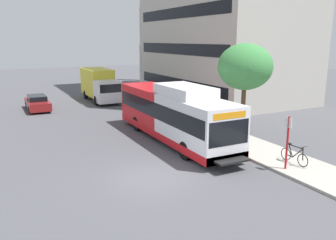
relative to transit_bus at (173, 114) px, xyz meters
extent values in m
plane|color=#4C4C51|center=(-3.70, 3.10, -1.70)|extent=(120.00, 120.00, 0.00)
cube|color=#A8A399|center=(3.30, 1.10, -1.63)|extent=(3.00, 56.00, 0.14)
cube|color=white|center=(0.00, -2.82, -0.02)|extent=(2.54, 5.80, 2.73)
cube|color=red|center=(0.00, 2.98, -0.02)|extent=(2.54, 5.80, 2.73)
cube|color=red|center=(0.00, 0.08, -1.16)|extent=(2.57, 11.60, 0.44)
cube|color=black|center=(0.00, 0.08, 0.35)|extent=(2.58, 11.25, 0.96)
cube|color=black|center=(0.00, -5.68, 0.15)|extent=(2.34, 0.10, 1.24)
cube|color=orange|center=(0.00, -5.69, 1.02)|extent=(1.90, 0.08, 0.32)
cube|color=white|center=(0.00, -1.37, 1.65)|extent=(2.16, 4.06, 0.60)
cube|color=black|center=(0.00, -6.07, -1.15)|extent=(1.78, 0.60, 0.10)
cylinder|color=black|center=(-1.13, -3.51, -1.20)|extent=(0.30, 1.00, 1.00)
cylinder|color=black|center=(1.13, -3.51, -1.20)|extent=(0.30, 1.00, 1.00)
cylinder|color=black|center=(-1.13, 3.27, -1.20)|extent=(0.30, 1.00, 1.00)
cylinder|color=black|center=(1.13, 3.27, -1.20)|extent=(0.30, 1.00, 1.00)
cylinder|color=red|center=(2.33, -7.21, -0.26)|extent=(0.10, 0.10, 2.60)
cube|color=white|center=(2.31, -7.21, 0.74)|extent=(0.04, 0.36, 0.48)
torus|color=black|center=(3.25, -7.41, -1.23)|extent=(0.04, 0.66, 0.66)
torus|color=black|center=(3.25, -6.31, -1.23)|extent=(0.04, 0.66, 0.66)
cylinder|color=black|center=(3.25, -7.06, -0.96)|extent=(0.05, 0.64, 0.64)
cylinder|color=black|center=(3.25, -6.61, -0.96)|extent=(0.05, 0.34, 0.62)
cylinder|color=black|center=(3.25, -6.91, -0.66)|extent=(0.05, 0.90, 0.05)
cylinder|color=black|center=(3.25, -6.54, -1.25)|extent=(0.05, 0.45, 0.08)
cylinder|color=black|center=(3.25, -7.39, -0.90)|extent=(0.05, 0.10, 0.67)
cylinder|color=black|center=(3.25, -7.36, -0.56)|extent=(0.52, 0.03, 0.03)
cube|color=black|center=(3.25, -6.46, -0.62)|extent=(0.12, 0.24, 0.06)
cylinder|color=#4C3823|center=(3.92, -1.92, 0.06)|extent=(0.28, 0.28, 3.25)
ellipsoid|color=#3D8442|center=(3.92, -1.92, 2.93)|extent=(3.33, 3.33, 2.83)
cube|color=maroon|center=(-6.37, 14.14, -1.15)|extent=(1.80, 4.50, 0.70)
cube|color=black|center=(-6.37, 14.24, -0.65)|extent=(1.48, 2.34, 0.56)
cylinder|color=black|center=(-7.17, 12.79, -1.38)|extent=(0.20, 0.64, 0.64)
cylinder|color=black|center=(-5.57, 12.79, -1.38)|extent=(0.20, 0.64, 0.64)
cylinder|color=black|center=(-7.17, 15.49, -1.38)|extent=(0.20, 0.64, 0.64)
cylinder|color=black|center=(-5.57, 15.49, -1.38)|extent=(0.20, 0.64, 0.64)
cube|color=silver|center=(0.03, 13.54, -0.35)|extent=(2.30, 2.00, 2.10)
cube|color=yellow|center=(0.03, 17.04, 0.20)|extent=(2.30, 5.00, 2.70)
cube|color=black|center=(0.03, 12.57, 0.05)|extent=(2.07, 0.08, 0.80)
cylinder|color=black|center=(-1.00, 13.98, -1.24)|extent=(0.26, 0.92, 0.92)
cylinder|color=black|center=(1.06, 13.98, -1.24)|extent=(0.26, 0.92, 0.92)
cylinder|color=black|center=(-1.00, 18.12, -1.24)|extent=(0.26, 0.92, 0.92)
cylinder|color=black|center=(1.06, 18.12, -1.24)|extent=(0.26, 0.92, 0.92)
cube|color=black|center=(12.80, 12.97, 0.06)|extent=(10.84, 17.46, 1.10)
cube|color=black|center=(12.80, 12.97, 3.59)|extent=(10.84, 17.46, 1.10)
cube|color=black|center=(12.80, 12.97, 7.11)|extent=(10.84, 17.46, 1.10)
cylinder|color=#B7B7BC|center=(11.31, 31.11, 1.03)|extent=(1.10, 1.10, 5.46)
cylinder|color=#B7B7BC|center=(11.31, 31.11, 6.49)|extent=(0.91, 0.91, 5.46)
camera|label=1|loc=(-10.02, -18.76, 4.57)|focal=37.22mm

